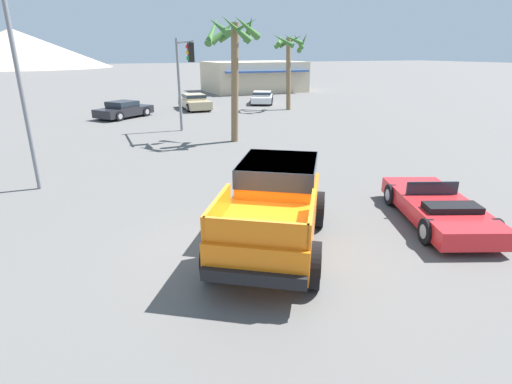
% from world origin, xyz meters
% --- Properties ---
extents(ground_plane, '(320.00, 320.00, 0.00)m').
position_xyz_m(ground_plane, '(0.00, 0.00, 0.00)').
color(ground_plane, '#5B5956').
extents(orange_pickup_truck, '(4.39, 5.31, 1.92)m').
position_xyz_m(orange_pickup_truck, '(0.60, 0.29, 1.09)').
color(orange_pickup_truck, orange).
rests_on(orange_pickup_truck, ground_plane).
extents(red_convertible_car, '(3.17, 4.57, 1.01)m').
position_xyz_m(red_convertible_car, '(5.24, -0.34, 0.41)').
color(red_convertible_car, red).
rests_on(red_convertible_car, ground_plane).
extents(parked_car_dark, '(4.32, 3.90, 1.16)m').
position_xyz_m(parked_car_dark, '(-0.80, 22.13, 0.59)').
color(parked_car_dark, '#232328').
rests_on(parked_car_dark, ground_plane).
extents(parked_car_tan, '(1.95, 4.40, 1.21)m').
position_xyz_m(parked_car_tan, '(4.90, 24.44, 0.62)').
color(parked_car_tan, tan).
rests_on(parked_car_tan, ground_plane).
extents(parked_car_white, '(3.35, 4.37, 1.07)m').
position_xyz_m(parked_car_white, '(11.48, 25.77, 0.56)').
color(parked_car_white, white).
rests_on(parked_car_white, ground_plane).
extents(traffic_light_main, '(0.38, 3.61, 5.15)m').
position_xyz_m(traffic_light_main, '(1.84, 14.31, 3.61)').
color(traffic_light_main, slate).
rests_on(traffic_light_main, ground_plane).
extents(street_lamp_post, '(0.90, 0.24, 8.49)m').
position_xyz_m(street_lamp_post, '(-5.07, 7.11, 5.04)').
color(street_lamp_post, slate).
rests_on(street_lamp_post, ground_plane).
extents(palm_tree_tall, '(2.86, 2.86, 5.87)m').
position_xyz_m(palm_tree_tall, '(11.87, 21.41, 4.44)').
color(palm_tree_tall, brown).
rests_on(palm_tree_tall, ground_plane).
extents(palm_tree_short, '(3.04, 2.98, 6.16)m').
position_xyz_m(palm_tree_short, '(3.72, 11.72, 4.66)').
color(palm_tree_short, brown).
rests_on(palm_tree_short, ground_plane).
extents(storefront_building, '(10.66, 8.44, 3.33)m').
position_xyz_m(storefront_building, '(15.30, 36.99, 1.67)').
color(storefront_building, beige).
rests_on(storefront_building, ground_plane).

